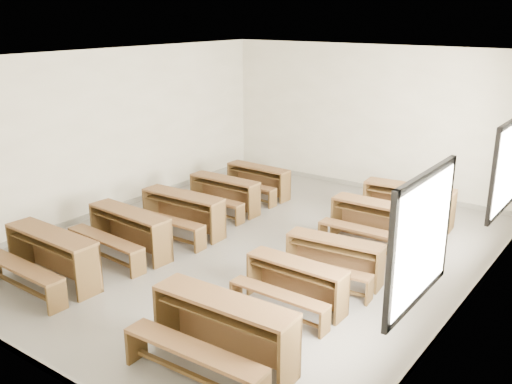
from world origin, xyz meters
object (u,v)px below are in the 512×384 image
Objects in this scene: desk_set_3 at (223,192)px; desk_set_0 at (49,254)px; desk_set_8 at (378,221)px; desk_set_9 at (408,202)px; desk_set_1 at (127,229)px; desk_set_5 at (221,328)px; desk_set_4 at (257,179)px; desk_set_7 at (333,257)px; desk_set_2 at (181,211)px; desk_set_6 at (295,281)px.

desk_set_0 is at bearing -91.24° from desk_set_3.
desk_set_8 is 0.97× the size of desk_set_9.
desk_set_5 reaches higher than desk_set_1.
desk_set_1 is 5.17m from desk_set_9.
desk_set_9 reaches higher than desk_set_3.
desk_set_3 is 1.19m from desk_set_4.
desk_set_4 is 4.24m from desk_set_7.
desk_set_5 reaches higher than desk_set_8.
desk_set_0 is 6.39m from desk_set_9.
desk_set_8 is at bearing 52.54° from desk_set_0.
desk_set_0 is 1.04× the size of desk_set_2.
desk_set_8 is (-0.03, 4.26, -0.03)m from desk_set_5.
desk_set_8 is at bearing 44.24° from desk_set_1.
desk_set_4 is 4.91m from desk_set_6.
desk_set_0 is 1.14× the size of desk_set_7.
desk_set_7 is (3.29, -1.45, -0.02)m from desk_set_3.
desk_set_2 is 0.95× the size of desk_set_9.
desk_set_0 is 1.40m from desk_set_1.
desk_set_7 is at bearing 38.17° from desk_set_0.
desk_set_2 is 4.15m from desk_set_5.
desk_set_8 is at bearing -15.40° from desk_set_4.
desk_set_1 is 1.13× the size of desk_set_4.
desk_set_7 is (3.23, 1.13, -0.05)m from desk_set_1.
desk_set_9 is (3.29, 0.29, 0.05)m from desk_set_4.
desk_set_8 reaches higher than desk_set_6.
desk_set_9 reaches higher than desk_set_4.
desk_set_0 is 4.20m from desk_set_7.
desk_set_6 is at bearing 25.67° from desk_set_0.
desk_set_9 is at bearing 59.82° from desk_set_0.
desk_set_2 reaches higher than desk_set_7.
desk_set_0 is at bearing -96.65° from desk_set_2.
desk_set_9 is (3.33, 5.46, -0.01)m from desk_set_0.
desk_set_1 is at bearing -140.35° from desk_set_8.
desk_set_6 is at bearing -98.46° from desk_set_7.
desk_set_0 is at bearing -91.42° from desk_set_1.
desk_set_7 is (-0.00, 2.63, -0.08)m from desk_set_5.
desk_set_1 is (0.12, 1.40, -0.02)m from desk_set_0.
desk_set_5 reaches higher than desk_set_3.
desk_set_2 is at bearing 160.78° from desk_set_6.
desk_set_4 reaches higher than desk_set_6.
desk_set_7 is at bearing 87.97° from desk_set_6.
desk_set_4 is (-0.09, 3.77, -0.04)m from desk_set_1.
desk_set_1 is 0.97× the size of desk_set_9.
desk_set_1 is at bearing 86.27° from desk_set_0.
desk_set_1 is at bearing -89.02° from desk_set_3.
desk_set_7 is (3.35, 2.52, -0.07)m from desk_set_0.
desk_set_8 reaches higher than desk_set_4.
desk_set_3 is 0.84× the size of desk_set_5.
desk_set_7 is 0.87× the size of desk_set_9.
desk_set_2 is (0.21, 2.60, -0.02)m from desk_set_0.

